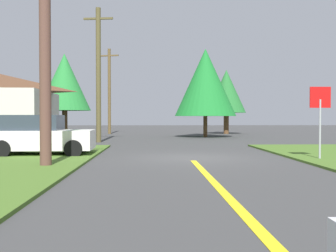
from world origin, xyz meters
The scene contains 10 objects.
ground_plane centered at (0.00, 0.00, 0.00)m, with size 120.00×120.00×0.00m, color #3B3B3B.
lane_stripe_center centered at (0.00, -8.00, 0.01)m, with size 0.20×14.00×0.01m, color yellow.
stop_sign centered at (4.46, -1.14, 1.83)m, with size 0.74×0.07×2.60m.
parked_car_near_building centered at (-5.85, 1.04, 0.80)m, with size 3.91×2.16×1.62m.
utility_pole_near centered at (-4.68, -2.71, 3.62)m, with size 1.80×0.39×7.06m.
utility_pole_mid centered at (-4.71, 9.53, 4.20)m, with size 1.80×0.34×8.16m.
utility_pole_far centered at (-5.35, 21.78, 4.02)m, with size 1.76×0.61×7.77m.
oak_tree_left centered at (-8.22, 16.33, 4.24)m, with size 4.01×4.01×6.46m.
pine_tree_center centered at (5.35, 21.40, 3.87)m, with size 3.56×3.56×5.86m.
oak_tree_right centered at (2.64, 15.57, 4.19)m, with size 4.69×4.69×6.78m.
Camera 1 is at (-1.45, -14.97, 1.54)m, focal length 42.76 mm.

